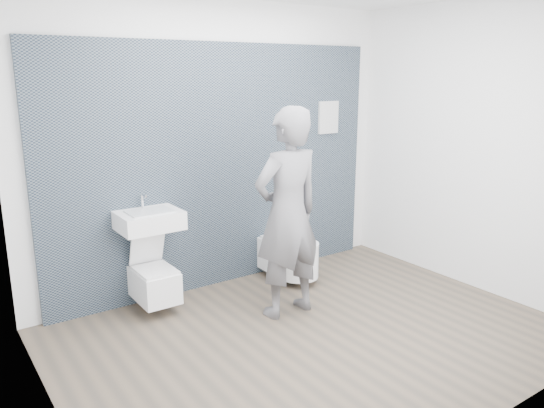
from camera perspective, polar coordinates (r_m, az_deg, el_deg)
ground at (r=4.54m, az=4.46°, el=-13.90°), size 4.00×4.00×0.00m
room_shell at (r=4.03m, az=4.93°, el=8.55°), size 4.00×4.00×4.00m
tile_wall at (r=5.64m, az=-5.10°, el=-8.14°), size 3.60×0.06×2.40m
washbasin at (r=4.81m, az=-13.06°, el=-1.67°), size 0.54×0.41×0.41m
toilet_square at (r=4.96m, az=-12.55°, el=-8.19°), size 0.33×0.48×0.63m
toilet_rounded at (r=5.56m, az=2.11°, el=-5.66°), size 0.40×0.68×0.37m
info_placard at (r=6.33m, az=5.71°, el=-5.65°), size 0.27×0.03×0.35m
visitor at (r=4.60m, az=1.69°, el=-1.05°), size 0.69×0.46×1.85m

